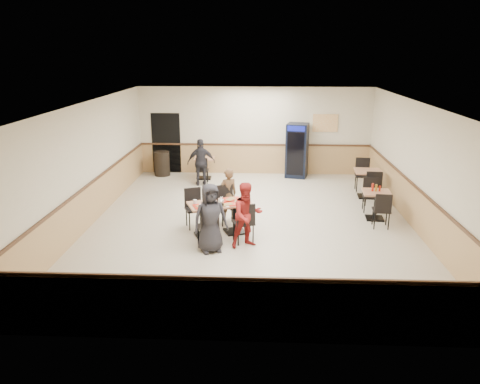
{
  "coord_description": "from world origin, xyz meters",
  "views": [
    {
      "loc": [
        0.24,
        -11.05,
        4.19
      ],
      "look_at": [
        -0.25,
        -0.5,
        0.97
      ],
      "focal_mm": 35.0,
      "sensor_mm": 36.0,
      "label": 1
    }
  ],
  "objects_px": {
    "side_table_near": "(376,201)",
    "pepsi_cooler": "(297,150)",
    "main_table": "(220,213)",
    "diner_man_opposite": "(228,194)",
    "lone_diner": "(201,162)",
    "back_table": "(204,165)",
    "diner_woman_left": "(210,218)",
    "side_table_far": "(367,180)",
    "diner_woman_right": "(247,215)",
    "trash_bin": "(162,164)"
  },
  "relations": [
    {
      "from": "pepsi_cooler",
      "to": "diner_woman_left",
      "type": "bearing_deg",
      "value": -96.57
    },
    {
      "from": "main_table",
      "to": "diner_man_opposite",
      "type": "bearing_deg",
      "value": 62.1
    },
    {
      "from": "main_table",
      "to": "diner_man_opposite",
      "type": "xyz_separation_m",
      "value": [
        0.12,
        0.99,
        0.16
      ]
    },
    {
      "from": "diner_woman_right",
      "to": "lone_diner",
      "type": "distance_m",
      "value": 5.09
    },
    {
      "from": "pepsi_cooler",
      "to": "trash_bin",
      "type": "height_order",
      "value": "pepsi_cooler"
    },
    {
      "from": "diner_woman_left",
      "to": "side_table_near",
      "type": "xyz_separation_m",
      "value": [
        4.01,
        2.2,
        -0.27
      ]
    },
    {
      "from": "main_table",
      "to": "diner_woman_right",
      "type": "bearing_deg",
      "value": -67.62
    },
    {
      "from": "diner_woman_left",
      "to": "diner_man_opposite",
      "type": "distance_m",
      "value": 1.99
    },
    {
      "from": "diner_woman_right",
      "to": "side_table_near",
      "type": "relative_size",
      "value": 1.97
    },
    {
      "from": "main_table",
      "to": "lone_diner",
      "type": "height_order",
      "value": "lone_diner"
    },
    {
      "from": "side_table_near",
      "to": "pepsi_cooler",
      "type": "distance_m",
      "value": 4.5
    },
    {
      "from": "main_table",
      "to": "pepsi_cooler",
      "type": "xyz_separation_m",
      "value": [
        2.16,
        5.34,
        0.4
      ]
    },
    {
      "from": "diner_woman_left",
      "to": "back_table",
      "type": "bearing_deg",
      "value": 76.6
    },
    {
      "from": "main_table",
      "to": "back_table",
      "type": "relative_size",
      "value": 2.26
    },
    {
      "from": "diner_woman_right",
      "to": "trash_bin",
      "type": "xyz_separation_m",
      "value": [
        -3.14,
        5.99,
        -0.31
      ]
    },
    {
      "from": "diner_woman_left",
      "to": "lone_diner",
      "type": "height_order",
      "value": "diner_woman_left"
    },
    {
      "from": "diner_woman_left",
      "to": "side_table_far",
      "type": "distance_m",
      "value": 5.85
    },
    {
      "from": "pepsi_cooler",
      "to": "back_table",
      "type": "bearing_deg",
      "value": -159.62
    },
    {
      "from": "side_table_far",
      "to": "diner_man_opposite",
      "type": "bearing_deg",
      "value": -152.02
    },
    {
      "from": "diner_man_opposite",
      "to": "main_table",
      "type": "bearing_deg",
      "value": 54.21
    },
    {
      "from": "main_table",
      "to": "diner_woman_left",
      "type": "distance_m",
      "value": 1.02
    },
    {
      "from": "lone_diner",
      "to": "pepsi_cooler",
      "type": "distance_m",
      "value": 3.35
    },
    {
      "from": "diner_woman_left",
      "to": "side_table_far",
      "type": "height_order",
      "value": "diner_woman_left"
    },
    {
      "from": "diner_man_opposite",
      "to": "trash_bin",
      "type": "xyz_separation_m",
      "value": [
        -2.6,
        4.31,
        -0.26
      ]
    },
    {
      "from": "main_table",
      "to": "side_table_far",
      "type": "distance_m",
      "value": 5.11
    },
    {
      "from": "diner_man_opposite",
      "to": "pepsi_cooler",
      "type": "xyz_separation_m",
      "value": [
        2.04,
        4.35,
        0.24
      ]
    },
    {
      "from": "trash_bin",
      "to": "diner_woman_right",
      "type": "bearing_deg",
      "value": -62.35
    },
    {
      "from": "side_table_far",
      "to": "pepsi_cooler",
      "type": "bearing_deg",
      "value": 130.38
    },
    {
      "from": "back_table",
      "to": "diner_man_opposite",
      "type": "bearing_deg",
      "value": -74.73
    },
    {
      "from": "main_table",
      "to": "diner_man_opposite",
      "type": "relative_size",
      "value": 1.19
    },
    {
      "from": "main_table",
      "to": "side_table_near",
      "type": "bearing_deg",
      "value": -3.81
    },
    {
      "from": "diner_woman_right",
      "to": "lone_diner",
      "type": "height_order",
      "value": "lone_diner"
    },
    {
      "from": "diner_woman_right",
      "to": "diner_man_opposite",
      "type": "distance_m",
      "value": 1.76
    },
    {
      "from": "diner_woman_left",
      "to": "pepsi_cooler",
      "type": "distance_m",
      "value": 6.73
    },
    {
      "from": "lone_diner",
      "to": "diner_man_opposite",
      "type": "bearing_deg",
      "value": 97.1
    },
    {
      "from": "side_table_near",
      "to": "trash_bin",
      "type": "bearing_deg",
      "value": 147.33
    },
    {
      "from": "diner_man_opposite",
      "to": "side_table_far",
      "type": "height_order",
      "value": "diner_man_opposite"
    },
    {
      "from": "side_table_far",
      "to": "diner_woman_right",
      "type": "bearing_deg",
      "value": -132.15
    },
    {
      "from": "diner_man_opposite",
      "to": "side_table_near",
      "type": "distance_m",
      "value": 3.79
    },
    {
      "from": "back_table",
      "to": "pepsi_cooler",
      "type": "relative_size",
      "value": 0.39
    },
    {
      "from": "diner_man_opposite",
      "to": "side_table_near",
      "type": "relative_size",
      "value": 1.82
    },
    {
      "from": "diner_man_opposite",
      "to": "trash_bin",
      "type": "bearing_deg",
      "value": -87.85
    },
    {
      "from": "lone_diner",
      "to": "pepsi_cooler",
      "type": "relative_size",
      "value": 0.82
    },
    {
      "from": "diner_woman_right",
      "to": "diner_man_opposite",
      "type": "bearing_deg",
      "value": 82.36
    },
    {
      "from": "diner_man_opposite",
      "to": "side_table_far",
      "type": "xyz_separation_m",
      "value": [
        3.95,
        2.1,
        -0.14
      ]
    },
    {
      "from": "diner_woman_right",
      "to": "lone_diner",
      "type": "xyz_separation_m",
      "value": [
        -1.62,
        4.83,
        0.02
      ]
    },
    {
      "from": "diner_woman_right",
      "to": "side_table_far",
      "type": "height_order",
      "value": "diner_woman_right"
    },
    {
      "from": "lone_diner",
      "to": "trash_bin",
      "type": "xyz_separation_m",
      "value": [
        -1.52,
        1.16,
        -0.33
      ]
    },
    {
      "from": "diner_woman_left",
      "to": "diner_man_opposite",
      "type": "xyz_separation_m",
      "value": [
        0.24,
        1.97,
        -0.08
      ]
    },
    {
      "from": "diner_woman_left",
      "to": "trash_bin",
      "type": "xyz_separation_m",
      "value": [
        -2.37,
        6.29,
        -0.34
      ]
    }
  ]
}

